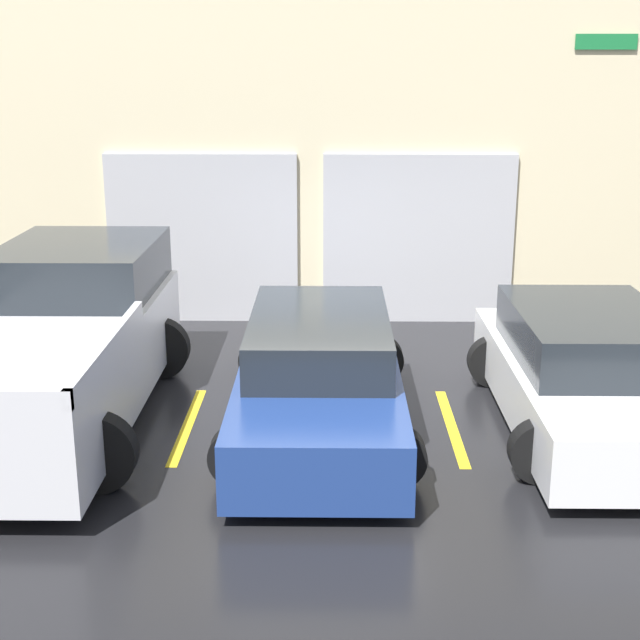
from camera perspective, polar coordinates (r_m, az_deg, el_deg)
ground_plane at (r=11.34m, az=0.05°, el=-4.19°), size 28.00×28.00×0.00m
shophouse_building at (r=13.97m, az=0.21°, el=11.82°), size 14.98×0.68×5.86m
pickup_truck at (r=10.53m, az=-16.46°, el=-1.57°), size 2.56×5.17×1.81m
sedan_white at (r=10.32m, az=16.78°, el=-3.34°), size 2.25×4.36×1.33m
sedan_side at (r=9.93m, az=-0.04°, el=-3.52°), size 2.10×4.71×1.28m
parking_stripe_left at (r=10.24m, az=-8.46°, el=-6.65°), size 0.12×2.20×0.01m
parking_stripe_centre at (r=10.21m, az=8.42°, el=-6.74°), size 0.12×2.20×0.01m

